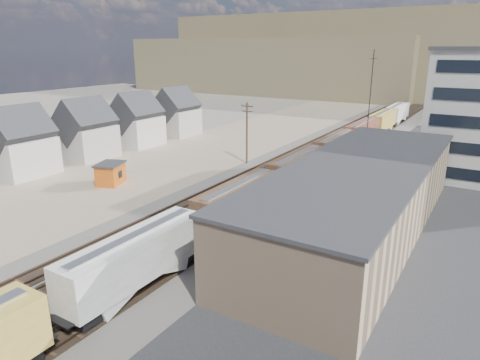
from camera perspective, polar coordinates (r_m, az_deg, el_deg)
The scene contains 12 objects.
ground at distance 36.06m, azimuth -22.89°, elevation -14.76°, with size 300.00×300.00×0.00m, color #6B6356.
ballast_bed at distance 74.00m, azimuth 9.77°, elevation 2.69°, with size 18.00×200.00×0.06m, color #4C4742.
dirt_yard at distance 75.42m, azimuth -7.43°, elevation 3.06°, with size 24.00×180.00×0.03m, color #86765C.
asphalt_lot at distance 55.06m, azimuth 25.30°, elevation -3.88°, with size 26.00×120.00×0.04m, color #232326.
rail_tracks at distance 74.18m, azimuth 9.38°, elevation 2.81°, with size 11.40×200.00×0.24m.
freight_train at distance 65.11m, azimuth 10.46°, elevation 3.17°, with size 3.00×119.74×4.46m.
warehouse at distance 45.65m, azimuth 15.60°, elevation -2.13°, with size 12.40×40.40×7.25m.
utility_pole_north at distance 69.46m, azimuth 0.92°, elevation 6.45°, with size 2.20×0.32×10.00m.
radio_mast at distance 79.90m, azimuth 16.90°, elevation 9.92°, with size 1.20×0.16×18.00m.
townhouse_row at distance 74.56m, azimuth -23.41°, elevation 5.02°, with size 8.15×68.16×10.47m.
hills_north at distance 186.56m, azimuth 24.27°, elevation 14.49°, with size 265.00×80.00×32.00m.
maintenance_shed at distance 62.15m, azimuth -16.88°, elevation 0.85°, with size 4.45×5.01×3.04m.
Camera 1 is at (26.16, -16.77, 18.29)m, focal length 32.00 mm.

